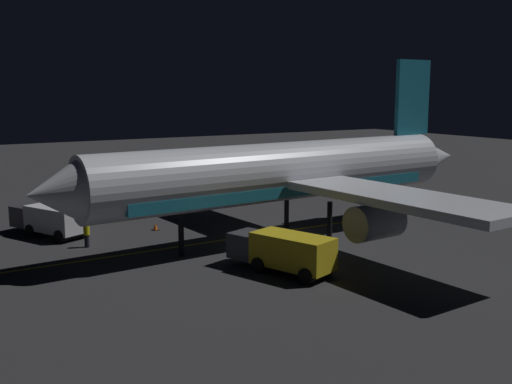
{
  "coord_description": "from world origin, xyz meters",
  "views": [
    {
      "loc": [
        -34.46,
        22.75,
        10.27
      ],
      "look_at": [
        0.0,
        2.0,
        3.5
      ],
      "focal_mm": 42.27,
      "sensor_mm": 36.0,
      "label": 1
    }
  ],
  "objects_px": {
    "ground_crew_worker": "(87,234)",
    "traffic_cone_near_left": "(155,227)",
    "baggage_truck": "(50,220)",
    "airliner": "(288,174)",
    "traffic_cone_near_right": "(232,245)",
    "catering_truck": "(283,252)"
  },
  "relations": [
    {
      "from": "airliner",
      "to": "ground_crew_worker",
      "type": "height_order",
      "value": "airliner"
    },
    {
      "from": "airliner",
      "to": "baggage_truck",
      "type": "bearing_deg",
      "value": 57.4
    },
    {
      "from": "catering_truck",
      "to": "traffic_cone_near_left",
      "type": "height_order",
      "value": "catering_truck"
    },
    {
      "from": "ground_crew_worker",
      "to": "traffic_cone_near_left",
      "type": "distance_m",
      "value": 6.25
    },
    {
      "from": "airliner",
      "to": "traffic_cone_near_right",
      "type": "relative_size",
      "value": 64.91
    },
    {
      "from": "airliner",
      "to": "traffic_cone_near_left",
      "type": "bearing_deg",
      "value": 45.92
    },
    {
      "from": "airliner",
      "to": "traffic_cone_near_left",
      "type": "distance_m",
      "value": 10.87
    },
    {
      "from": "catering_truck",
      "to": "traffic_cone_near_right",
      "type": "xyz_separation_m",
      "value": [
        6.03,
        0.02,
        -0.96
      ]
    },
    {
      "from": "traffic_cone_near_left",
      "to": "airliner",
      "type": "bearing_deg",
      "value": -134.08
    },
    {
      "from": "ground_crew_worker",
      "to": "catering_truck",
      "type": "bearing_deg",
      "value": -144.63
    },
    {
      "from": "baggage_truck",
      "to": "ground_crew_worker",
      "type": "relative_size",
      "value": 3.8
    },
    {
      "from": "baggage_truck",
      "to": "ground_crew_worker",
      "type": "xyz_separation_m",
      "value": [
        -4.52,
        -1.34,
        -0.28
      ]
    },
    {
      "from": "ground_crew_worker",
      "to": "traffic_cone_near_left",
      "type": "xyz_separation_m",
      "value": [
        2.33,
        -5.76,
        -0.64
      ]
    },
    {
      "from": "airliner",
      "to": "ground_crew_worker",
      "type": "bearing_deg",
      "value": 70.4
    },
    {
      "from": "ground_crew_worker",
      "to": "airliner",
      "type": "bearing_deg",
      "value": -109.6
    },
    {
      "from": "ground_crew_worker",
      "to": "traffic_cone_near_left",
      "type": "bearing_deg",
      "value": -67.95
    },
    {
      "from": "airliner",
      "to": "traffic_cone_near_left",
      "type": "height_order",
      "value": "airliner"
    },
    {
      "from": "airliner",
      "to": "traffic_cone_near_right",
      "type": "height_order",
      "value": "airliner"
    },
    {
      "from": "catering_truck",
      "to": "ground_crew_worker",
      "type": "distance_m",
      "value": 13.97
    },
    {
      "from": "catering_truck",
      "to": "traffic_cone_near_left",
      "type": "relative_size",
      "value": 12.4
    },
    {
      "from": "airliner",
      "to": "traffic_cone_near_right",
      "type": "xyz_separation_m",
      "value": [
        -0.76,
        4.86,
        -4.33
      ]
    },
    {
      "from": "baggage_truck",
      "to": "traffic_cone_near_left",
      "type": "bearing_deg",
      "value": -107.12
    }
  ]
}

